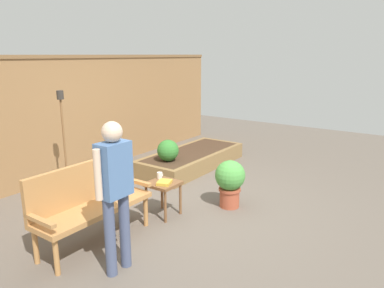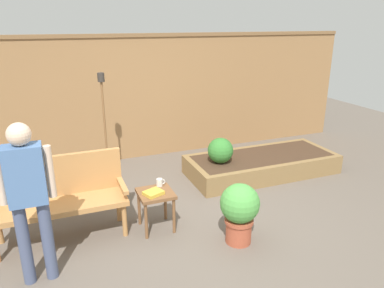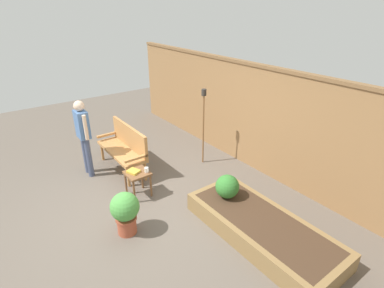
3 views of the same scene
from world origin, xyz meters
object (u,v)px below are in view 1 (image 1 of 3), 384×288
garden_bench (89,198)px  book_on_table (164,182)px  tiki_torch (63,125)px  cup_on_table (160,175)px  person_by_bench (115,185)px  side_table (163,188)px  potted_boxwood (230,180)px  shrub_near_bench (168,150)px

garden_bench → book_on_table: garden_bench is taller
garden_bench → book_on_table: size_ratio=7.06×
book_on_table → tiki_torch: 1.89m
tiki_torch → cup_on_table: bearing=-76.4°
cup_on_table → person_by_bench: person_by_bench is taller
garden_bench → tiki_torch: 1.74m
garden_bench → side_table: garden_bench is taller
side_table → potted_boxwood: bearing=-37.8°
side_table → person_by_bench: (-1.28, -0.46, 0.54)m
cup_on_table → shrub_near_bench: size_ratio=0.28×
potted_boxwood → side_table: bearing=142.2°
shrub_near_bench → person_by_bench: bearing=-151.2°
garden_bench → shrub_near_bench: 2.44m
garden_bench → cup_on_table: 1.14m
shrub_near_bench → garden_bench: bearing=-163.4°
person_by_bench → tiki_torch: bearing=65.5°
tiki_torch → side_table: bearing=-80.5°
cup_on_table → garden_bench: bearing=173.8°
side_table → garden_bench: bearing=165.9°
book_on_table → shrub_near_bench: bearing=15.4°
book_on_table → person_by_bench: (-1.24, -0.41, 0.43)m
book_on_table → potted_boxwood: 0.99m
potted_boxwood → shrub_near_bench: 1.65m
cup_on_table → shrub_near_bench: 1.46m
side_table → cup_on_table: (0.09, 0.14, 0.13)m
potted_boxwood → person_by_bench: size_ratio=0.45×
tiki_torch → person_by_bench: 2.40m
tiki_torch → potted_boxwood: bearing=-65.3°
garden_bench → person_by_bench: 0.85m
book_on_table → shrub_near_bench: 1.68m
garden_bench → book_on_table: 1.05m
garden_bench → side_table: 1.08m
tiki_torch → garden_bench: bearing=-117.3°
garden_bench → person_by_bench: size_ratio=0.92×
cup_on_table → book_on_table: (-0.13, -0.19, -0.03)m
shrub_near_bench → person_by_bench: (-2.58, -1.42, 0.44)m
cup_on_table → tiki_torch: tiki_torch is taller
person_by_bench → garden_bench: bearing=71.5°
garden_bench → tiki_torch: (0.75, 1.45, 0.59)m
book_on_table → person_by_bench: bearing=176.4°
book_on_table → shrub_near_bench: (1.34, 1.01, -0.01)m
book_on_table → tiki_torch: bearing=76.3°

